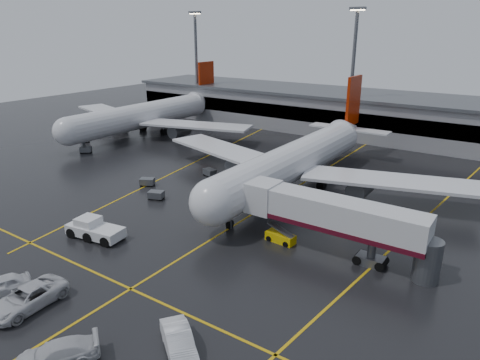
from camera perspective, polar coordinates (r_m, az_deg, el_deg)
The scene contains 21 objects.
ground at distance 55.80m, azimuth 2.86°, elevation -3.70°, with size 220.00×220.00×0.00m, color black.
apron_line_centre at distance 55.79m, azimuth 2.86°, elevation -3.70°, with size 0.25×90.00×0.02m, color gold.
apron_line_stop at distance 40.76m, azimuth -14.04°, elevation -13.57°, with size 60.00×0.25×0.02m, color gold.
apron_line_left at distance 74.55m, azimuth -6.26°, elevation 2.16°, with size 0.25×70.00×0.02m, color gold.
apron_line_right at distance 58.81m, azimuth 23.39°, elevation -4.11°, with size 0.25×70.00×0.02m, color gold.
terminal at distance 97.26m, azimuth 18.00°, elevation 7.97°, with size 122.00×19.00×8.60m.
light_mast_left at distance 112.14m, azimuth -5.71°, elevation 15.40°, with size 3.00×1.20×25.45m.
light_mast_mid at distance 91.91m, azimuth 14.49°, elevation 14.10°, with size 3.00×1.20×25.45m.
main_airliner at distance 62.42m, azimuth 7.59°, elevation 2.76°, with size 48.80×45.60×14.10m.
second_airliner at distance 96.58m, azimuth -11.90°, elevation 8.35°, with size 48.80×45.60×14.10m.
jet_bridge at distance 44.45m, azimuth 12.00°, elevation -4.80°, with size 19.90×3.40×6.05m.
pushback_tractor at distance 50.51m, azimuth -18.44°, elevation -6.14°, with size 6.75×3.59×2.30m.
belt_loader at distance 47.39m, azimuth 5.30°, elevation -7.45°, with size 3.30×1.72×2.03m.
service_van_a at distance 40.76m, azimuth -25.93°, elevation -13.62°, with size 2.99×6.48×1.80m, color silver.
service_van_b at distance 34.19m, azimuth -22.79°, elevation -20.16°, with size 2.29×5.63×1.64m, color silver.
service_van_c at distance 32.95m, azimuth -7.94°, elevation -20.19°, with size 1.83×5.26×1.73m, color white.
baggage_cart_a at distance 59.52m, azimuth -10.86°, elevation -1.89°, with size 2.33×1.92×1.12m.
baggage_cart_b at distance 64.88m, azimuth -11.98°, elevation -0.19°, with size 2.38×2.10×1.12m.
baggage_cart_c at distance 67.79m, azimuth -3.95°, elevation 1.04°, with size 2.29×1.83×1.12m.
baggage_cart_d at distance 93.63m, azimuth -19.56°, elevation 5.07°, with size 2.31×1.87×1.12m.
baggage_cart_e at distance 85.21m, azimuth -19.43°, elevation 3.77°, with size 2.36×2.30×1.12m.
Camera 1 is at (26.61, -44.00, 21.66)m, focal length 32.80 mm.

